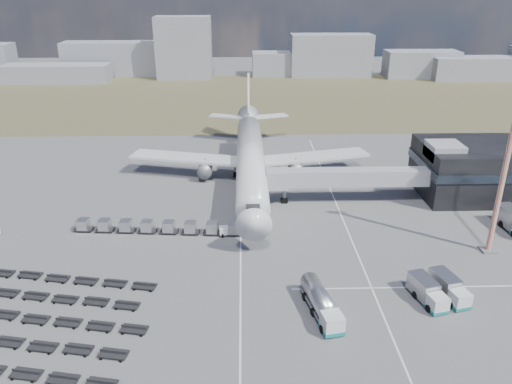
{
  "coord_description": "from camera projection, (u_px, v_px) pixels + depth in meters",
  "views": [
    {
      "loc": [
        -1.38,
        -65.16,
        39.09
      ],
      "look_at": [
        0.75,
        16.5,
        4.0
      ],
      "focal_mm": 35.0,
      "sensor_mm": 36.0,
      "label": 1
    }
  ],
  "objects": [
    {
      "name": "ground",
      "position": [
        254.0,
        259.0,
        75.31
      ],
      "size": [
        420.0,
        420.0,
        0.0
      ],
      "primitive_type": "plane",
      "color": "#565659",
      "rests_on": "ground"
    },
    {
      "name": "grass_strip",
      "position": [
        247.0,
        98.0,
        176.35
      ],
      "size": [
        420.0,
        90.0,
        0.01
      ],
      "primitive_type": "cube",
      "color": "brown",
      "rests_on": "ground"
    },
    {
      "name": "lane_markings",
      "position": [
        316.0,
        249.0,
        78.3
      ],
      "size": [
        47.12,
        110.0,
        0.01
      ],
      "color": "silver",
      "rests_on": "ground"
    },
    {
      "name": "terminal",
      "position": [
        498.0,
        168.0,
        96.4
      ],
      "size": [
        30.4,
        16.4,
        11.0
      ],
      "color": "black",
      "rests_on": "ground"
    },
    {
      "name": "jet_bridge",
      "position": [
        337.0,
        178.0,
        92.46
      ],
      "size": [
        30.3,
        3.8,
        7.05
      ],
      "color": "#939399",
      "rests_on": "ground"
    },
    {
      "name": "airliner",
      "position": [
        250.0,
        156.0,
        102.96
      ],
      "size": [
        51.59,
        64.53,
        17.62
      ],
      "color": "silver",
      "rests_on": "ground"
    },
    {
      "name": "skyline",
      "position": [
        267.0,
        60.0,
        211.22
      ],
      "size": [
        304.19,
        27.48,
        24.91
      ],
      "color": "gray",
      "rests_on": "ground"
    },
    {
      "name": "fuel_tanker",
      "position": [
        321.0,
        303.0,
        62.48
      ],
      "size": [
        4.46,
        10.26,
        3.22
      ],
      "rotation": [
        0.0,
        0.0,
        0.2
      ],
      "color": "silver",
      "rests_on": "ground"
    },
    {
      "name": "pushback_tug",
      "position": [
        229.0,
        231.0,
        82.29
      ],
      "size": [
        3.22,
        2.06,
        1.39
      ],
      "primitive_type": "cube",
      "rotation": [
        0.0,
        0.0,
        0.12
      ],
      "color": "silver",
      "rests_on": "ground"
    },
    {
      "name": "catering_truck",
      "position": [
        271.0,
        169.0,
        107.13
      ],
      "size": [
        4.16,
        6.46,
        2.75
      ],
      "rotation": [
        0.0,
        0.0,
        -0.31
      ],
      "color": "silver",
      "rests_on": "ground"
    },
    {
      "name": "service_trucks_near",
      "position": [
        438.0,
        290.0,
        65.4
      ],
      "size": [
        7.05,
        7.85,
        2.7
      ],
      "rotation": [
        0.0,
        0.0,
        0.24
      ],
      "color": "silver",
      "rests_on": "ground"
    },
    {
      "name": "uld_row",
      "position": [
        158.0,
        227.0,
        82.73
      ],
      "size": [
        28.31,
        4.13,
        1.91
      ],
      "rotation": [
        0.0,
        0.0,
        -0.08
      ],
      "color": "black",
      "rests_on": "ground"
    },
    {
      "name": "baggage_dollies",
      "position": [
        19.0,
        331.0,
        59.39
      ],
      "size": [
        32.11,
        28.73,
        0.77
      ],
      "rotation": [
        0.0,
        0.0,
        -0.19
      ],
      "color": "black",
      "rests_on": "ground"
    },
    {
      "name": "floodlight_mast",
      "position": [
        506.0,
        163.0,
        71.91
      ],
      "size": [
        2.73,
        2.24,
        29.05
      ],
      "rotation": [
        0.0,
        0.0,
        0.06
      ],
      "color": "#C3441F",
      "rests_on": "ground"
    }
  ]
}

